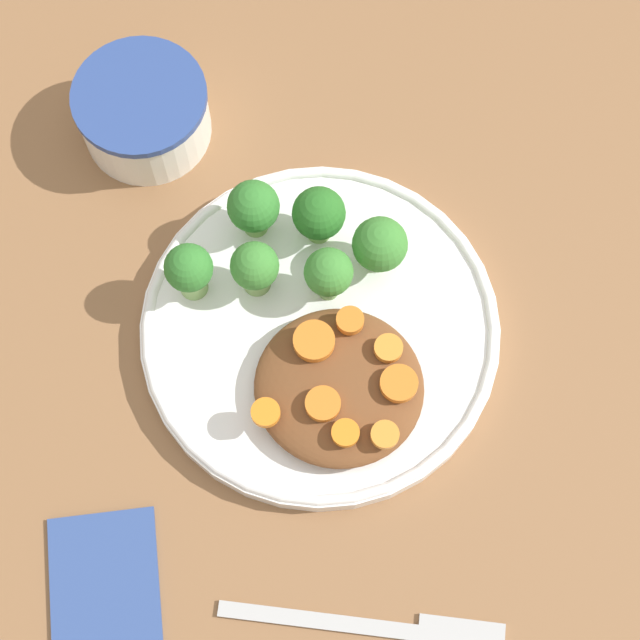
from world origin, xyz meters
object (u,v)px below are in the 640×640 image
dip_bowl (143,110)px  plate (320,330)px  napkin (105,596)px  fork (390,629)px

dip_bowl → plate: bearing=50.4°
plate → dip_bowl: 0.21m
plate → dip_bowl: size_ratio=2.55×
plate → napkin: 0.22m
dip_bowl → fork: bearing=37.6°
dip_bowl → napkin: dip_bowl is taller
plate → dip_bowl: dip_bowl is taller
dip_bowl → napkin: 0.34m
fork → plate: bearing=109.5°
plate → napkin: bearing=-25.7°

